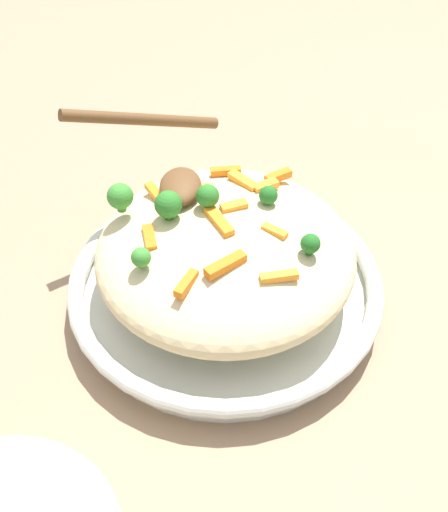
# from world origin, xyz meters

# --- Properties ---
(ground_plane) EXTENTS (2.40, 2.40, 0.00)m
(ground_plane) POSITION_xyz_m (0.00, 0.00, 0.00)
(ground_plane) COLOR #9E7F60
(serving_bowl) EXTENTS (0.31, 0.31, 0.04)m
(serving_bowl) POSITION_xyz_m (0.00, 0.00, 0.02)
(serving_bowl) COLOR silver
(serving_bowl) RESTS_ON ground_plane
(pasta_mound) EXTENTS (0.25, 0.25, 0.07)m
(pasta_mound) POSITION_xyz_m (0.00, 0.00, 0.07)
(pasta_mound) COLOR beige
(pasta_mound) RESTS_ON serving_bowl
(carrot_piece_0) EXTENTS (0.02, 0.03, 0.01)m
(carrot_piece_0) POSITION_xyz_m (0.02, -0.01, 0.10)
(carrot_piece_0) COLOR orange
(carrot_piece_0) RESTS_ON pasta_mound
(carrot_piece_1) EXTENTS (0.01, 0.03, 0.01)m
(carrot_piece_1) POSITION_xyz_m (0.06, 0.03, 0.10)
(carrot_piece_1) COLOR orange
(carrot_piece_1) RESTS_ON pasta_mound
(carrot_piece_2) EXTENTS (0.02, 0.02, 0.01)m
(carrot_piece_2) POSITION_xyz_m (-0.01, -0.04, 0.10)
(carrot_piece_2) COLOR orange
(carrot_piece_2) RESTS_ON pasta_mound
(carrot_piece_3) EXTENTS (0.03, 0.02, 0.01)m
(carrot_piece_3) POSITION_xyz_m (-0.01, 0.07, 0.10)
(carrot_piece_3) COLOR orange
(carrot_piece_3) RESTS_ON pasta_mound
(carrot_piece_4) EXTENTS (0.04, 0.03, 0.01)m
(carrot_piece_4) POSITION_xyz_m (0.05, 0.07, 0.10)
(carrot_piece_4) COLOR orange
(carrot_piece_4) RESTS_ON pasta_mound
(carrot_piece_5) EXTENTS (0.03, 0.03, 0.01)m
(carrot_piece_5) POSITION_xyz_m (0.07, -0.02, 0.10)
(carrot_piece_5) COLOR orange
(carrot_piece_5) RESTS_ON pasta_mound
(carrot_piece_6) EXTENTS (0.04, 0.03, 0.01)m
(carrot_piece_6) POSITION_xyz_m (0.00, 0.01, 0.11)
(carrot_piece_6) COLOR orange
(carrot_piece_6) RESTS_ON pasta_mound
(carrot_piece_7) EXTENTS (0.03, 0.02, 0.01)m
(carrot_piece_7) POSITION_xyz_m (-0.07, 0.03, 0.10)
(carrot_piece_7) COLOR orange
(carrot_piece_7) RESTS_ON pasta_mound
(carrot_piece_8) EXTENTS (0.02, 0.03, 0.01)m
(carrot_piece_8) POSITION_xyz_m (0.08, -0.05, 0.10)
(carrot_piece_8) COLOR orange
(carrot_piece_8) RESTS_ON pasta_mound
(carrot_piece_9) EXTENTS (0.02, 0.03, 0.01)m
(carrot_piece_9) POSITION_xyz_m (0.06, -0.04, 0.10)
(carrot_piece_9) COLOR orange
(carrot_piece_9) RESTS_ON pasta_mound
(carrot_piece_10) EXTENTS (0.03, 0.04, 0.01)m
(carrot_piece_10) POSITION_xyz_m (-0.05, -0.00, 0.10)
(carrot_piece_10) COLOR orange
(carrot_piece_10) RESTS_ON pasta_mound
(carrot_piece_11) EXTENTS (0.01, 0.03, 0.01)m
(carrot_piece_11) POSITION_xyz_m (0.08, -0.00, 0.10)
(carrot_piece_11) COLOR orange
(carrot_piece_11) RESTS_ON pasta_mound
(carrot_piece_12) EXTENTS (0.01, 0.03, 0.01)m
(carrot_piece_12) POSITION_xyz_m (-0.06, -0.04, 0.10)
(carrot_piece_12) COLOR orange
(carrot_piece_12) RESTS_ON pasta_mound
(broccoli_floret_0) EXTENTS (0.02, 0.02, 0.02)m
(broccoli_floret_0) POSITION_xyz_m (0.02, 0.02, 0.12)
(broccoli_floret_0) COLOR #296820
(broccoli_floret_0) RESTS_ON pasta_mound
(broccoli_floret_1) EXTENTS (0.02, 0.02, 0.03)m
(broccoli_floret_1) POSITION_xyz_m (0.03, 0.10, 0.11)
(broccoli_floret_1) COLOR #377928
(broccoli_floret_1) RESTS_ON pasta_mound
(broccoli_floret_2) EXTENTS (0.02, 0.02, 0.02)m
(broccoli_floret_2) POSITION_xyz_m (0.03, -0.04, 0.11)
(broccoli_floret_2) COLOR #205B1C
(broccoli_floret_2) RESTS_ON pasta_mound
(broccoli_floret_3) EXTENTS (0.03, 0.03, 0.03)m
(broccoli_floret_3) POSITION_xyz_m (0.01, 0.05, 0.12)
(broccoli_floret_3) COLOR #296820
(broccoli_floret_3) RESTS_ON pasta_mound
(broccoli_floret_4) EXTENTS (0.02, 0.02, 0.02)m
(broccoli_floret_4) POSITION_xyz_m (-0.05, 0.07, 0.11)
(broccoli_floret_4) COLOR #377928
(broccoli_floret_4) RESTS_ON pasta_mound
(broccoli_floret_5) EXTENTS (0.02, 0.02, 0.02)m
(broccoli_floret_5) POSITION_xyz_m (-0.03, -0.07, 0.11)
(broccoli_floret_5) COLOR #205B1C
(broccoli_floret_5) RESTS_ON pasta_mound
(serving_spoon) EXTENTS (0.14, 0.15, 0.07)m
(serving_spoon) POSITION_xyz_m (0.07, 0.06, 0.12)
(serving_spoon) COLOR brown
(serving_spoon) RESTS_ON pasta_mound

